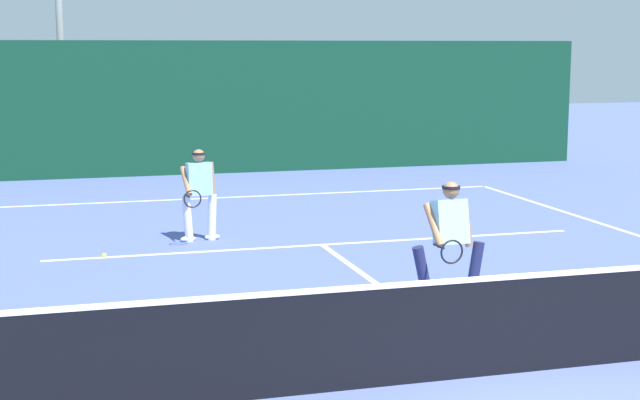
# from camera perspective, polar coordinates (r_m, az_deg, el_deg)

# --- Properties ---
(ground_plane) EXTENTS (80.00, 80.00, 0.00)m
(ground_plane) POSITION_cam_1_polar(r_m,az_deg,el_deg) (9.75, 10.81, -10.16)
(ground_plane) COLOR #4F5EAC
(court_line_baseline_far) EXTENTS (10.82, 0.10, 0.01)m
(court_line_baseline_far) POSITION_cam_1_polar(r_m,az_deg,el_deg) (20.65, -3.93, 0.23)
(court_line_baseline_far) COLOR white
(court_line_baseline_far) RESTS_ON ground_plane
(court_line_service) EXTENTS (8.82, 0.10, 0.01)m
(court_line_service) POSITION_cam_1_polar(r_m,az_deg,el_deg) (15.59, 0.12, -2.68)
(court_line_service) COLOR white
(court_line_service) RESTS_ON ground_plane
(court_line_centre) EXTENTS (0.10, 6.40, 0.01)m
(court_line_centre) POSITION_cam_1_polar(r_m,az_deg,el_deg) (12.56, 4.25, -5.61)
(court_line_centre) COLOR white
(court_line_centre) RESTS_ON ground_plane
(tennis_net) EXTENTS (11.85, 0.09, 1.07)m
(tennis_net) POSITION_cam_1_polar(r_m,az_deg,el_deg) (9.60, 10.90, -7.25)
(tennis_net) COLOR #1E4723
(tennis_net) RESTS_ON ground_plane
(player_near) EXTENTS (0.99, 0.85, 1.57)m
(player_near) POSITION_cam_1_polar(r_m,az_deg,el_deg) (11.91, 7.75, -2.28)
(player_near) COLOR #1E234C
(player_near) RESTS_ON ground_plane
(player_far) EXTENTS (0.69, 0.87, 1.53)m
(player_far) POSITION_cam_1_polar(r_m,az_deg,el_deg) (15.90, -7.21, 0.53)
(player_far) COLOR silver
(player_far) RESTS_ON ground_plane
(tennis_ball) EXTENTS (0.07, 0.07, 0.07)m
(tennis_ball) POSITION_cam_1_polar(r_m,az_deg,el_deg) (15.04, -12.74, -3.23)
(tennis_ball) COLOR #D1E033
(tennis_ball) RESTS_ON ground_plane
(back_fence_windscreen) EXTENTS (19.66, 0.12, 3.34)m
(back_fence_windscreen) POSITION_cam_1_polar(r_m,az_deg,el_deg) (24.35, -5.92, 5.51)
(back_fence_windscreen) COLOR #0E3925
(back_fence_windscreen) RESTS_ON ground_plane
(light_pole) EXTENTS (0.55, 0.44, 6.36)m
(light_pole) POSITION_cam_1_polar(r_m,az_deg,el_deg) (25.73, -15.28, 10.58)
(light_pole) COLOR #9EA39E
(light_pole) RESTS_ON ground_plane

